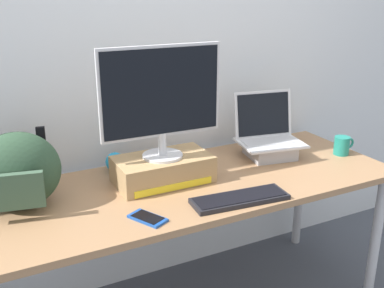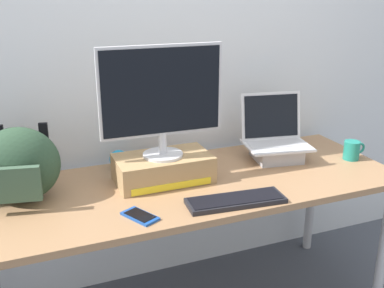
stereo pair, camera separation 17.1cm
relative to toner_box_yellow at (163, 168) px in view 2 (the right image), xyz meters
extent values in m
cube|color=silver|center=(0.11, 0.40, 0.53)|extent=(7.00, 0.10, 2.60)
cube|color=#99704C|center=(0.11, -0.06, -0.07)|extent=(1.90, 0.71, 0.03)
cylinder|color=#B2B2B7|center=(1.00, -0.36, -0.43)|extent=(0.05, 0.05, 0.68)
cylinder|color=#B2B2B7|center=(1.00, 0.24, -0.43)|extent=(0.05, 0.05, 0.68)
cube|color=#A88456|center=(0.00, 0.00, 0.00)|extent=(0.42, 0.24, 0.12)
cube|color=yellow|center=(0.00, -0.12, -0.04)|extent=(0.36, 0.00, 0.03)
cylinder|color=silver|center=(0.00, 0.00, 0.07)|extent=(0.18, 0.18, 0.01)
cylinder|color=silver|center=(0.00, 0.00, 0.12)|extent=(0.04, 0.04, 0.10)
cube|color=silver|center=(0.00, 0.00, 0.35)|extent=(0.54, 0.04, 0.39)
cube|color=black|center=(0.00, -0.01, 0.35)|extent=(0.52, 0.02, 0.36)
cube|color=#ADADB2|center=(0.61, 0.04, -0.02)|extent=(0.25, 0.23, 0.07)
cube|color=silver|center=(0.61, 0.04, 0.02)|extent=(0.35, 0.29, 0.01)
cube|color=#B7B7BC|center=(0.62, 0.06, 0.02)|extent=(0.30, 0.18, 0.00)
cube|color=silver|center=(0.63, 0.14, 0.14)|extent=(0.32, 0.11, 0.24)
cube|color=black|center=(0.63, 0.13, 0.14)|extent=(0.29, 0.09, 0.21)
cube|color=black|center=(0.20, -0.32, -0.05)|extent=(0.41, 0.17, 0.02)
cube|color=black|center=(0.20, -0.32, -0.04)|extent=(0.39, 0.15, 0.00)
ellipsoid|color=#28422D|center=(-0.60, 0.03, 0.10)|extent=(0.36, 0.29, 0.31)
cube|color=#38513D|center=(-0.62, -0.09, 0.06)|extent=(0.20, 0.07, 0.14)
cube|color=black|center=(-0.66, 0.18, 0.11)|extent=(0.04, 0.03, 0.23)
cube|color=black|center=(-0.48, 0.14, 0.11)|extent=(0.04, 0.03, 0.23)
cylinder|color=#1E7F70|center=(0.96, -0.10, -0.01)|extent=(0.08, 0.08, 0.09)
torus|color=#1E7F70|center=(1.02, -0.10, -0.01)|extent=(0.06, 0.01, 0.06)
cube|color=#19479E|center=(-0.19, -0.30, -0.05)|extent=(0.13, 0.16, 0.01)
cube|color=black|center=(-0.19, -0.30, -0.05)|extent=(0.11, 0.13, 0.00)
sphere|color=#2393CC|center=(-0.15, 0.22, -0.01)|extent=(0.09, 0.09, 0.09)
sphere|color=black|center=(-0.17, 0.18, 0.00)|extent=(0.01, 0.01, 0.01)
sphere|color=black|center=(-0.13, 0.18, 0.00)|extent=(0.01, 0.01, 0.01)
camera|label=1|loc=(-0.75, -1.76, 0.79)|focal=43.53mm
camera|label=2|loc=(-0.60, -1.84, 0.79)|focal=43.53mm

